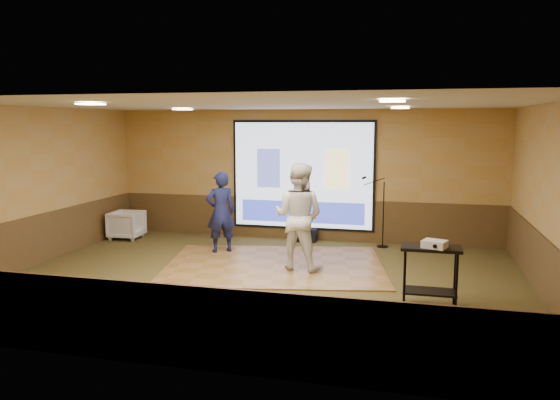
% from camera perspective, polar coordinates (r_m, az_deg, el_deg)
% --- Properties ---
extents(ground, '(9.00, 9.00, 0.00)m').
position_cam_1_polar(ground, '(9.52, -1.93, -8.36)').
color(ground, '#333D1C').
rests_on(ground, ground).
extents(room_shell, '(9.04, 7.04, 3.02)m').
position_cam_1_polar(room_shell, '(9.16, -1.99, 4.31)').
color(room_shell, '#AF8749').
rests_on(room_shell, ground).
extents(wainscot_back, '(9.00, 0.04, 0.95)m').
position_cam_1_polar(wainscot_back, '(12.71, 2.38, -1.99)').
color(wainscot_back, '#493118').
rests_on(wainscot_back, ground).
extents(wainscot_front, '(9.00, 0.04, 0.95)m').
position_cam_1_polar(wainscot_front, '(6.28, -10.94, -12.79)').
color(wainscot_front, '#493118').
rests_on(wainscot_front, ground).
extents(wainscot_left, '(0.04, 7.00, 0.95)m').
position_cam_1_polar(wainscot_left, '(11.45, -24.09, -3.82)').
color(wainscot_left, '#493118').
rests_on(wainscot_left, ground).
extents(wainscot_right, '(0.04, 7.00, 0.95)m').
position_cam_1_polar(wainscot_right, '(9.27, 25.96, -6.62)').
color(wainscot_right, '#493118').
rests_on(wainscot_right, ground).
extents(projector_screen, '(3.32, 0.06, 2.52)m').
position_cam_1_polar(projector_screen, '(12.53, 2.36, 2.48)').
color(projector_screen, black).
rests_on(projector_screen, room_shell).
extents(downlight_nw, '(0.32, 0.32, 0.02)m').
position_cam_1_polar(downlight_nw, '(11.59, -10.15, 9.31)').
color(downlight_nw, beige).
rests_on(downlight_nw, room_shell).
extents(downlight_ne, '(0.32, 0.32, 0.02)m').
position_cam_1_polar(downlight_ne, '(10.59, 12.46, 9.38)').
color(downlight_ne, beige).
rests_on(downlight_ne, room_shell).
extents(downlight_sw, '(0.32, 0.32, 0.02)m').
position_cam_1_polar(downlight_sw, '(8.68, -19.19, 9.45)').
color(downlight_sw, beige).
rests_on(downlight_sw, room_shell).
extents(downlight_se, '(0.32, 0.32, 0.02)m').
position_cam_1_polar(downlight_se, '(7.29, 11.68, 10.08)').
color(downlight_se, beige).
rests_on(downlight_se, room_shell).
extents(dance_floor, '(4.59, 3.83, 0.03)m').
position_cam_1_polar(dance_floor, '(10.44, -0.55, -6.80)').
color(dance_floor, '#976337').
rests_on(dance_floor, ground).
extents(player_left, '(0.73, 0.68, 1.67)m').
position_cam_1_polar(player_left, '(11.34, -6.21, -1.26)').
color(player_left, '#151A43').
rests_on(player_left, dance_floor).
extents(player_right, '(1.07, 0.90, 1.95)m').
position_cam_1_polar(player_right, '(9.93, 1.97, -1.72)').
color(player_right, silver).
rests_on(player_right, dance_floor).
extents(av_table, '(0.86, 0.45, 0.91)m').
position_cam_1_polar(av_table, '(8.34, 15.44, -6.60)').
color(av_table, black).
rests_on(av_table, ground).
extents(projector, '(0.40, 0.37, 0.11)m').
position_cam_1_polar(projector, '(8.20, 15.85, -4.45)').
color(projector, silver).
rests_on(projector, av_table).
extents(mic_stand, '(0.61, 0.25, 1.55)m').
position_cam_1_polar(mic_stand, '(12.09, 10.45, -2.55)').
color(mic_stand, black).
rests_on(mic_stand, ground).
extents(banquet_chair, '(0.77, 0.75, 0.66)m').
position_cam_1_polar(banquet_chair, '(13.26, -15.71, -2.51)').
color(banquet_chair, gray).
rests_on(banquet_chair, ground).
extents(duffel_bag, '(0.48, 0.33, 0.29)m').
position_cam_1_polar(duffel_bag, '(12.51, 2.77, -3.68)').
color(duffel_bag, black).
rests_on(duffel_bag, ground).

